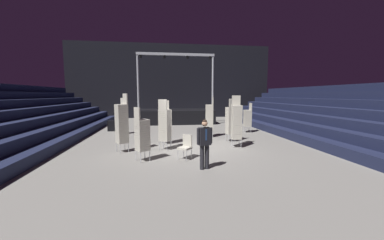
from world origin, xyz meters
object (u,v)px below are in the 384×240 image
(chair_stack_mid_centre, at_px, (165,125))
(equipment_road_case, at_px, (115,126))
(chair_stack_front_left, at_px, (122,123))
(chair_stack_mid_left, at_px, (166,122))
(man_with_tie, at_px, (205,141))
(chair_stack_front_right, at_px, (142,134))
(chair_stack_mid_right, at_px, (120,116))
(stage_riser, at_px, (175,115))
(chair_stack_aisle_left, at_px, (231,120))
(chair_stack_rear_right, at_px, (248,118))
(loose_chair_near_man, at_px, (186,145))
(chair_stack_rear_left, at_px, (237,122))
(chair_stack_rear_centre, at_px, (209,117))

(chair_stack_mid_centre, relative_size, equipment_road_case, 2.56)
(chair_stack_front_left, height_order, chair_stack_mid_left, chair_stack_front_left)
(man_with_tie, xyz_separation_m, chair_stack_front_right, (-2.15, 1.28, 0.07))
(man_with_tie, height_order, chair_stack_mid_right, chair_stack_mid_right)
(stage_riser, xyz_separation_m, man_with_tie, (0.13, -13.00, 0.28))
(chair_stack_mid_left, xyz_separation_m, chair_stack_aisle_left, (3.43, 0.08, 0.04))
(man_with_tie, height_order, chair_stack_mid_left, chair_stack_mid_left)
(man_with_tie, distance_m, chair_stack_rear_right, 8.27)
(stage_riser, bearing_deg, chair_stack_mid_left, -96.73)
(chair_stack_mid_right, bearing_deg, loose_chair_near_man, 168.56)
(chair_stack_rear_right, relative_size, chair_stack_aisle_left, 0.85)
(chair_stack_rear_right, xyz_separation_m, chair_stack_aisle_left, (-2.03, -2.71, 0.17))
(chair_stack_mid_right, relative_size, chair_stack_rear_left, 0.93)
(man_with_tie, distance_m, chair_stack_mid_left, 4.43)
(chair_stack_rear_centre, height_order, chair_stack_aisle_left, chair_stack_rear_centre)
(equipment_road_case, xyz_separation_m, loose_chair_near_man, (4.12, -7.68, 0.17))
(chair_stack_rear_right, bearing_deg, stage_riser, 38.49)
(stage_riser, relative_size, chair_stack_rear_right, 3.38)
(chair_stack_front_left, bearing_deg, man_with_tie, -164.18)
(chair_stack_front_right, relative_size, chair_stack_rear_left, 0.83)
(equipment_road_case, bearing_deg, chair_stack_mid_left, -53.94)
(chair_stack_mid_centre, xyz_separation_m, equipment_road_case, (-3.34, 6.00, -0.79))
(chair_stack_rear_centre, bearing_deg, chair_stack_rear_right, -56.27)
(chair_stack_rear_right, relative_size, chair_stack_rear_centre, 0.82)
(chair_stack_aisle_left, bearing_deg, chair_stack_mid_right, 144.24)
(chair_stack_mid_centre, distance_m, chair_stack_rear_left, 3.40)
(chair_stack_front_right, distance_m, chair_stack_mid_right, 6.42)
(chair_stack_mid_left, bearing_deg, chair_stack_front_left, 22.38)
(chair_stack_rear_left, relative_size, chair_stack_rear_centre, 1.04)
(chair_stack_mid_centre, bearing_deg, man_with_tie, -39.26)
(chair_stack_front_left, relative_size, chair_stack_rear_centre, 1.07)
(chair_stack_mid_right, xyz_separation_m, chair_stack_rear_left, (6.09, -4.44, 0.08))
(chair_stack_rear_right, relative_size, equipment_road_case, 2.18)
(stage_riser, height_order, chair_stack_mid_left, stage_riser)
(chair_stack_mid_centre, bearing_deg, chair_stack_aisle_left, 48.73)
(chair_stack_front_left, distance_m, loose_chair_near_man, 3.10)
(chair_stack_rear_right, distance_m, loose_chair_near_man, 7.49)
(chair_stack_aisle_left, distance_m, equipment_road_case, 8.35)
(equipment_road_case, bearing_deg, chair_stack_mid_centre, -60.88)
(chair_stack_rear_centre, xyz_separation_m, loose_chair_near_man, (-1.91, -4.44, -0.66))
(man_with_tie, xyz_separation_m, chair_stack_rear_right, (4.30, 7.07, 0.03))
(chair_stack_front_left, xyz_separation_m, equipment_road_case, (-1.49, 6.22, -0.92))
(equipment_road_case, bearing_deg, chair_stack_rear_centre, -28.24)
(chair_stack_mid_centre, bearing_deg, stage_riser, 111.45)
(chair_stack_rear_centre, distance_m, equipment_road_case, 6.89)
(stage_riser, distance_m, chair_stack_rear_centre, 7.40)
(chair_stack_mid_centre, distance_m, chair_stack_rear_centre, 3.85)
(chair_stack_front_left, xyz_separation_m, chair_stack_aisle_left, (5.40, 1.56, -0.13))
(chair_stack_front_left, bearing_deg, equipment_road_case, -18.97)
(chair_stack_front_left, bearing_deg, chair_stack_mid_right, -22.20)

